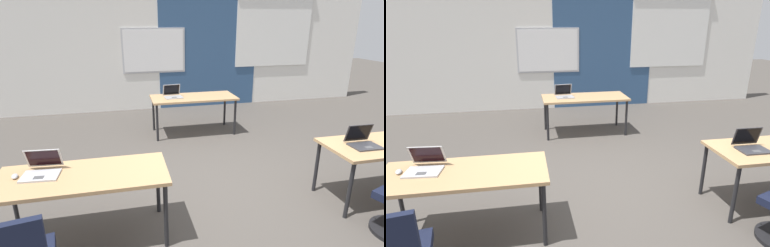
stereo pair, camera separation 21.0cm
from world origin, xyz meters
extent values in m
plane|color=#47423D|center=(0.00, 0.00, 0.00)|extent=(24.00, 24.00, 0.00)
cube|color=silver|center=(0.00, 4.20, 1.40)|extent=(10.00, 0.20, 2.80)
cube|color=#2D4C75|center=(0.84, 4.09, 1.40)|extent=(2.45, 0.01, 2.80)
cube|color=#B7B7BC|center=(-0.51, 4.09, 1.41)|extent=(1.48, 0.02, 1.04)
cube|color=white|center=(-0.51, 4.08, 1.41)|extent=(1.40, 0.02, 0.96)
cube|color=white|center=(2.53, 4.08, 1.81)|extent=(2.00, 0.02, 1.69)
cube|color=tan|center=(-1.75, -0.60, 0.70)|extent=(1.60, 0.70, 0.04)
cylinder|color=black|center=(-1.01, -0.90, 0.34)|extent=(0.04, 0.04, 0.68)
cylinder|color=black|center=(-2.49, -0.30, 0.34)|extent=(0.04, 0.04, 0.68)
cylinder|color=black|center=(-1.01, -0.30, 0.34)|extent=(0.04, 0.04, 0.68)
cylinder|color=black|center=(1.01, -0.90, 0.34)|extent=(0.04, 0.04, 0.68)
cylinder|color=black|center=(1.01, -0.30, 0.34)|extent=(0.04, 0.04, 0.68)
cube|color=tan|center=(0.00, 2.20, 0.70)|extent=(1.60, 0.70, 0.04)
cylinder|color=black|center=(-0.74, 1.90, 0.34)|extent=(0.04, 0.04, 0.68)
cylinder|color=black|center=(0.74, 1.90, 0.34)|extent=(0.04, 0.04, 0.68)
cylinder|color=black|center=(-0.74, 2.50, 0.34)|extent=(0.04, 0.04, 0.68)
cylinder|color=black|center=(0.74, 2.50, 0.34)|extent=(0.04, 0.04, 0.68)
cube|color=#B7B7BC|center=(-2.13, -0.56, 0.73)|extent=(0.35, 0.26, 0.02)
cube|color=#4C4C4F|center=(-2.14, -0.61, 0.74)|extent=(0.09, 0.07, 0.00)
cube|color=#B7B7BC|center=(-2.12, -0.40, 0.84)|extent=(0.34, 0.12, 0.21)
cube|color=black|center=(-2.12, -0.41, 0.84)|extent=(0.30, 0.10, 0.18)
ellipsoid|color=#B2B2B7|center=(-2.36, -0.53, 0.74)|extent=(0.07, 0.11, 0.03)
cube|color=#9E9EA3|center=(-0.38, 2.19, 0.73)|extent=(0.35, 0.26, 0.02)
cube|color=#4C4C4F|center=(-0.38, 2.14, 0.74)|extent=(0.09, 0.07, 0.00)
cube|color=#9E9EA3|center=(-0.40, 2.34, 0.84)|extent=(0.33, 0.10, 0.21)
cube|color=black|center=(-0.40, 2.33, 0.84)|extent=(0.30, 0.08, 0.19)
cube|color=#333338|center=(1.35, -0.65, 0.73)|extent=(0.33, 0.24, 0.02)
cube|color=#4C4C4F|center=(1.35, -0.70, 0.74)|extent=(0.09, 0.06, 0.00)
cube|color=#333338|center=(1.36, -0.51, 0.84)|extent=(0.33, 0.07, 0.22)
cube|color=black|center=(1.36, -0.51, 0.85)|extent=(0.30, 0.05, 0.19)
sphere|color=black|center=(1.28, -1.04, 0.02)|extent=(0.04, 0.04, 0.04)
camera|label=1|loc=(-1.35, -3.42, 2.12)|focal=29.19mm
camera|label=2|loc=(-1.14, -3.46, 2.12)|focal=29.19mm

